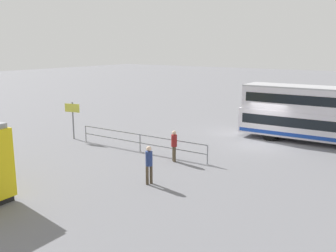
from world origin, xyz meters
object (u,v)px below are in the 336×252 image
pedestrian_near_railing (174,144)px  double_decker_bus (332,116)px  pedestrian_crossing (149,162)px  info_sign (73,113)px

pedestrian_near_railing → double_decker_bus: bearing=-125.2°
double_decker_bus → pedestrian_crossing: double_decker_bus is taller
double_decker_bus → pedestrian_crossing: size_ratio=6.53×
double_decker_bus → info_sign: double_decker_bus is taller
pedestrian_near_railing → pedestrian_crossing: 3.75m
double_decker_bus → info_sign: (14.77, 8.32, -0.13)m
pedestrian_crossing → double_decker_bus: bearing=-112.6°
double_decker_bus → pedestrian_near_railing: bearing=54.8°
info_sign → pedestrian_crossing: bearing=157.1°
pedestrian_crossing → info_sign: (9.61, -4.07, 0.71)m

